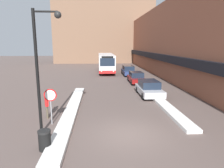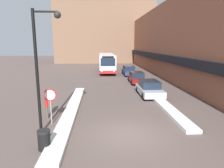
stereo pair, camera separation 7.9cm
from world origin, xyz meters
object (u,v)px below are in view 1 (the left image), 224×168
street_lamp (42,60)px  parked_car_middle (136,77)px  parked_car_back (128,70)px  city_bus (106,62)px  stop_sign (50,99)px  trash_bin (45,140)px  pedestrian (47,103)px  parked_car_front (149,88)px

street_lamp → parked_car_middle: bearing=61.5°
parked_car_back → street_lamp: street_lamp is taller
city_bus → parked_car_back: city_bus is taller
parked_car_middle → stop_sign: bearing=-120.6°
stop_sign → street_lamp: street_lamp is taller
stop_sign → trash_bin: bearing=-83.2°
stop_sign → pedestrian: 1.43m
parked_car_back → parked_car_middle: bearing=-90.0°
pedestrian → trash_bin: (0.92, -4.21, -0.55)m
street_lamp → pedestrian: 3.88m
pedestrian → city_bus: bearing=149.4°
parked_car_back → pedestrian: size_ratio=2.83×
city_bus → parked_car_middle: size_ratio=2.64×
parked_car_middle → street_lamp: street_lamp is taller
stop_sign → street_lamp: (-0.02, -1.20, 2.43)m
parked_car_middle → trash_bin: size_ratio=4.44×
stop_sign → parked_car_back: bearing=68.7°
parked_car_front → pedestrian: 9.85m
parked_car_back → stop_sign: (-7.70, -19.78, 0.87)m
street_lamp → trash_bin: size_ratio=6.91×
parked_car_middle → pedestrian: bearing=-124.9°
pedestrian → trash_bin: 4.34m
parked_car_back → stop_sign: stop_sign is taller
street_lamp → trash_bin: bearing=-78.3°
city_bus → trash_bin: bearing=-98.3°
parked_car_back → street_lamp: size_ratio=0.74×
city_bus → parked_car_front: size_ratio=2.57×
parked_car_back → street_lamp: bearing=-110.2°
parked_car_middle → parked_car_back: (0.00, 6.78, 0.04)m
parked_car_back → pedestrian: pedestrian is taller
parked_car_front → parked_car_back: bearing=90.0°
street_lamp → trash_bin: street_lamp is taller
parked_car_back → stop_sign: size_ratio=2.18×
city_bus → street_lamp: 25.41m
parked_car_front → parked_car_middle: (0.00, 6.47, -0.01)m
parked_car_back → pedestrian: (-8.25, -18.61, 0.28)m
stop_sign → trash_bin: stop_sign is taller
stop_sign → parked_car_middle: bearing=59.4°
parked_car_middle → stop_sign: (-7.70, -13.01, 0.90)m
parked_car_front → parked_car_middle: bearing=90.0°
parked_car_middle → trash_bin: 17.64m
pedestrian → trash_bin: bearing=-6.2°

